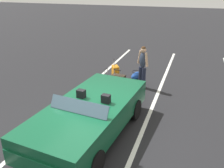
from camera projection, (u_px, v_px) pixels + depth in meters
The scene contains 9 objects.
ground_plane at pixel (91, 134), 6.47m from camera, with size 80.00×80.00×0.00m, color black.
lot_line_near at pixel (47, 124), 6.89m from camera, with size 18.00×0.12×0.01m, color silver.
lot_line_mid at pixel (137, 144), 6.07m from camera, with size 18.00×0.12×0.01m, color silver.
convertible_car at pixel (86, 119), 6.06m from camera, with size 4.28×2.12×1.24m.
suitcase_large_black at pixel (118, 84), 8.69m from camera, with size 0.36×0.52×0.97m.
suitcase_medium_bright at pixel (115, 73), 9.97m from camera, with size 0.47×0.42×0.92m.
suitcase_small_carryon at pixel (105, 82), 9.19m from camera, with size 0.37×0.28×0.82m.
duffel_bag at pixel (136, 75), 10.14m from camera, with size 0.70×0.47×0.34m.
traveler_person at pixel (143, 65), 9.02m from camera, with size 0.44×0.53×1.65m.
Camera 1 is at (4.93, 2.35, 3.77)m, focal length 38.03 mm.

